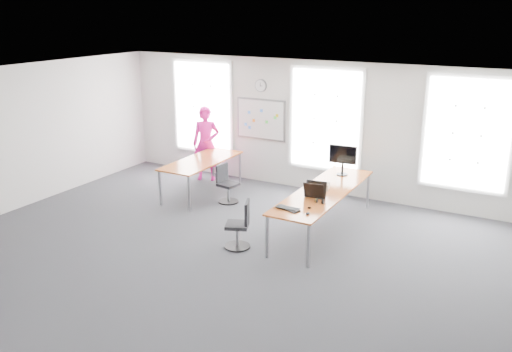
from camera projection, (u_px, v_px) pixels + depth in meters
The scene contains 22 objects.
floor at pixel (221, 254), 9.43m from camera, with size 10.00×10.00×0.00m, color #29292E.
ceiling at pixel (217, 81), 8.53m from camera, with size 10.00×10.00×0.00m, color silver.
wall_back at pixel (313, 127), 12.33m from camera, with size 10.00×10.00×0.00m, color silver.
wall_front at pixel (13, 270), 5.63m from camera, with size 10.00×10.00×0.00m, color silver.
wall_left at pixel (16, 138), 11.27m from camera, with size 10.00×10.00×0.00m, color silver.
window_left at pixel (203, 107), 13.62m from camera, with size 1.60×0.06×2.20m, color silver.
window_mid at pixel (326, 120), 12.11m from camera, with size 1.60×0.06×2.20m, color silver.
window_right at pixel (467, 134), 10.73m from camera, with size 1.60×0.06×2.20m, color silver.
desk_right at pixel (324, 193), 10.23m from camera, with size 0.88×3.30×0.80m.
desk_left at pixel (202, 163), 12.24m from camera, with size 0.89×2.22×0.81m.
chair_right at pixel (240, 227), 9.58m from camera, with size 0.52×0.51×0.87m.
chair_left at pixel (226, 186), 11.86m from camera, with size 0.45×0.45×0.84m.
person at pixel (206, 144), 13.24m from camera, with size 0.67×0.44×1.82m, color #D81584.
whiteboard at pixel (261, 119), 12.91m from camera, with size 1.20×0.03×0.90m, color silver.
wall_clock at pixel (261, 86), 12.67m from camera, with size 0.30×0.30×0.04m, color gray.
keyboard at pixel (288, 209), 9.26m from camera, with size 0.44×0.16×0.02m, color black.
mouse at pixel (308, 214), 9.01m from camera, with size 0.06×0.10×0.04m, color black.
lens_cap at pixel (309, 208), 9.31m from camera, with size 0.07×0.07×0.01m, color black.
headphones at pixel (319, 201), 9.53m from camera, with size 0.16×0.09×0.09m.
laptop_sleeve at pixel (315, 190), 9.75m from camera, with size 0.39×0.24×0.31m.
paper_stack at pixel (320, 186), 10.29m from camera, with size 0.34×0.25×0.12m, color beige.
monitor at pixel (343, 157), 11.03m from camera, with size 0.57×0.23×0.63m.
Camera 1 is at (4.66, -7.25, 4.12)m, focal length 38.00 mm.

